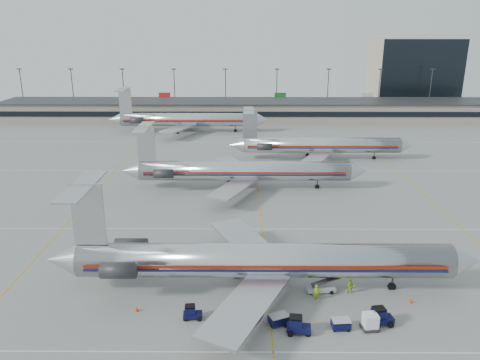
{
  "coord_description": "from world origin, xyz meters",
  "views": [
    {
      "loc": [
        -2.87,
        -54.35,
        28.69
      ],
      "look_at": [
        -3.34,
        19.92,
        4.5
      ],
      "focal_mm": 35.0,
      "sensor_mm": 36.0,
      "label": 1
    }
  ],
  "objects_px": {
    "jet_second_row": "(239,171)",
    "belt_loader": "(321,288)",
    "tug_center": "(297,326)",
    "uld_container": "(370,322)",
    "jet_foreground": "(255,260)"
  },
  "relations": [
    {
      "from": "jet_second_row",
      "to": "uld_container",
      "type": "distance_m",
      "value": 45.25
    },
    {
      "from": "jet_second_row",
      "to": "tug_center",
      "type": "distance_m",
      "value": 44.33
    },
    {
      "from": "jet_foreground",
      "to": "belt_loader",
      "type": "relative_size",
      "value": 12.66
    },
    {
      "from": "uld_container",
      "to": "belt_loader",
      "type": "xyz_separation_m",
      "value": [
        -3.73,
        6.91,
        -0.34
      ]
    },
    {
      "from": "uld_container",
      "to": "jet_foreground",
      "type": "bearing_deg",
      "value": 139.08
    },
    {
      "from": "tug_center",
      "to": "belt_loader",
      "type": "relative_size",
      "value": 0.64
    },
    {
      "from": "uld_container",
      "to": "belt_loader",
      "type": "distance_m",
      "value": 7.86
    },
    {
      "from": "uld_container",
      "to": "jet_second_row",
      "type": "bearing_deg",
      "value": 100.06
    },
    {
      "from": "tug_center",
      "to": "jet_foreground",
      "type": "bearing_deg",
      "value": 122.54
    },
    {
      "from": "jet_foreground",
      "to": "uld_container",
      "type": "bearing_deg",
      "value": -33.79
    },
    {
      "from": "jet_second_row",
      "to": "belt_loader",
      "type": "distance_m",
      "value": 37.62
    },
    {
      "from": "jet_second_row",
      "to": "uld_container",
      "type": "relative_size",
      "value": 25.25
    },
    {
      "from": "tug_center",
      "to": "uld_container",
      "type": "relative_size",
      "value": 1.37
    },
    {
      "from": "jet_second_row",
      "to": "belt_loader",
      "type": "bearing_deg",
      "value": -75.15
    },
    {
      "from": "tug_center",
      "to": "uld_container",
      "type": "distance_m",
      "value": 7.36
    }
  ]
}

